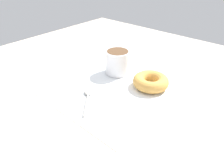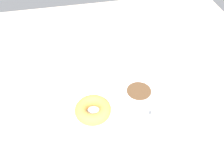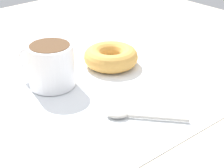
{
  "view_description": "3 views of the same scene",
  "coord_description": "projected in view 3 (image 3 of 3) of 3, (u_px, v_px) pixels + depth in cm",
  "views": [
    {
      "loc": [
        -43.33,
        -38.67,
        35.93
      ],
      "look_at": [
        -1.26,
        -1.96,
        2.3
      ],
      "focal_mm": 35.0,
      "sensor_mm": 36.0,
      "label": 1
    },
    {
      "loc": [
        54.47,
        -13.35,
        61.7
      ],
      "look_at": [
        -1.26,
        -1.96,
        2.3
      ],
      "focal_mm": 40.0,
      "sensor_mm": 36.0,
      "label": 2
    },
    {
      "loc": [
        -44.39,
        35.63,
        33.05
      ],
      "look_at": [
        -1.26,
        -1.96,
        2.3
      ],
      "focal_mm": 60.0,
      "sensor_mm": 36.0,
      "label": 3
    }
  ],
  "objects": [
    {
      "name": "coffee_cup",
      "position": [
        50.0,
        65.0,
        0.67
      ],
      "size": [
        11.01,
        8.35,
        7.91
      ],
      "color": "white",
      "rests_on": "napkin"
    },
    {
      "name": "donut",
      "position": [
        111.0,
        57.0,
        0.76
      ],
      "size": [
        11.0,
        11.0,
        3.61
      ],
      "primitive_type": "torus",
      "color": "gold",
      "rests_on": "napkin"
    },
    {
      "name": "spoon",
      "position": [
        128.0,
        115.0,
        0.59
      ],
      "size": [
        10.99,
        9.67,
        0.9
      ],
      "color": "#B7B2A8",
      "rests_on": "napkin"
    },
    {
      "name": "napkin",
      "position": [
        112.0,
        95.0,
        0.66
      ],
      "size": [
        34.81,
        34.81,
        0.3
      ],
      "primitive_type": "cube",
      "rotation": [
        0.0,
        0.0,
        -0.03
      ],
      "color": "white",
      "rests_on": "ground_plane"
    },
    {
      "name": "ground_plane",
      "position": [
        99.0,
        101.0,
        0.66
      ],
      "size": [
        120.0,
        120.0,
        2.0
      ],
      "primitive_type": "cube",
      "color": "beige"
    }
  ]
}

